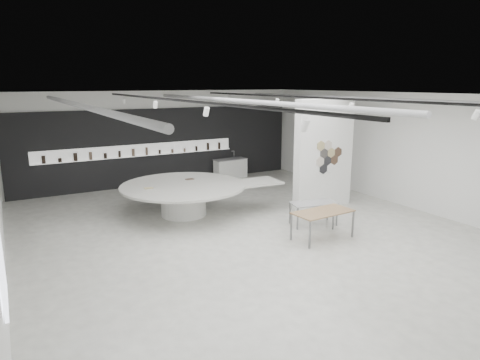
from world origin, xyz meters
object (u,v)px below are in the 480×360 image
sample_table_stone (314,205)px  partition_column (324,154)px  kitchen_counter (230,168)px  display_island (186,195)px  sample_table_wood (323,213)px

sample_table_stone → partition_column: bearing=42.9°
kitchen_counter → display_island: bearing=-135.6°
display_island → sample_table_wood: bearing=-53.9°
display_island → sample_table_wood: 4.45m
partition_column → display_island: 4.72m
partition_column → display_island: partition_column is taller
display_island → kitchen_counter: kitchen_counter is taller
sample_table_wood → kitchen_counter: 8.08m
display_island → sample_table_stone: size_ratio=3.58×
sample_table_stone → display_island: bearing=136.7°
partition_column → kitchen_counter: partition_column is taller
display_island → sample_table_wood: display_island is taller
partition_column → sample_table_stone: bearing=-137.1°
display_island → sample_table_wood: size_ratio=3.05×
sample_table_wood → sample_table_stone: bearing=63.1°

